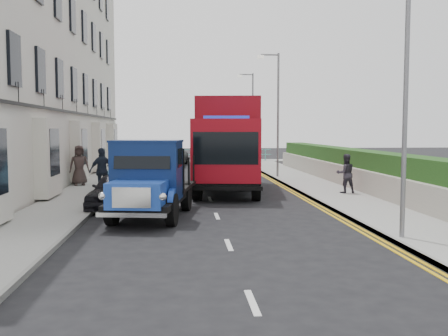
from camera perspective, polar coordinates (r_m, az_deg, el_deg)
ground at (r=14.05m, az=-0.24°, el=-6.94°), size 120.00×120.00×0.00m
pavement_west at (r=23.25m, az=-14.99°, el=-2.41°), size 2.40×38.00×0.12m
pavement_east at (r=23.77m, az=10.81°, el=-2.19°), size 2.60×38.00×0.12m
promenade at (r=42.83m, az=-3.39°, el=0.79°), size 30.00×2.50×0.12m
sea_plane at (r=73.79m, az=-4.02°, el=2.27°), size 120.00×120.00×0.00m
terrace_west at (r=28.34m, az=-22.57°, el=13.02°), size 6.31×30.20×14.25m
garden_east at (r=24.27m, az=15.19°, el=-0.14°), size 1.45×28.00×1.75m
seafront_railing at (r=42.00m, az=-3.36°, el=1.44°), size 13.00×0.08×1.11m
lamp_near at (r=12.92m, az=19.60°, el=9.63°), size 1.23×0.18×7.00m
lamp_mid at (r=28.25m, az=5.96°, el=6.90°), size 1.23×0.18×7.00m
lamp_far at (r=38.12m, az=3.12°, el=6.27°), size 1.23×0.18×7.00m
bedford_lorry at (r=15.29m, az=-8.65°, el=-1.86°), size 2.74×5.30×2.41m
red_lorry at (r=22.53m, az=0.59°, el=3.01°), size 3.65×8.20×4.16m
parked_car_front at (r=18.02m, az=-12.09°, el=-2.45°), size 2.00×3.93×1.28m
parked_car_mid at (r=23.96m, az=-10.82°, el=-0.61°), size 1.75×4.31×1.39m
parked_car_rear at (r=31.89m, az=-9.35°, el=0.66°), size 2.19×4.95×1.41m
seafront_car_left at (r=38.29m, az=-6.31°, el=1.43°), size 3.09×5.86×1.57m
seafront_car_right at (r=34.38m, az=0.31°, el=0.90°), size 1.67×3.88×1.30m
pedestrian_east_far at (r=21.39m, az=13.72°, el=-0.62°), size 0.81×0.64×1.63m
pedestrian_west_near at (r=21.29m, az=-13.75°, el=-0.29°), size 1.18×0.98×1.89m
pedestrian_west_far at (r=24.62m, az=-16.21°, el=0.30°), size 1.06×0.83×1.90m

